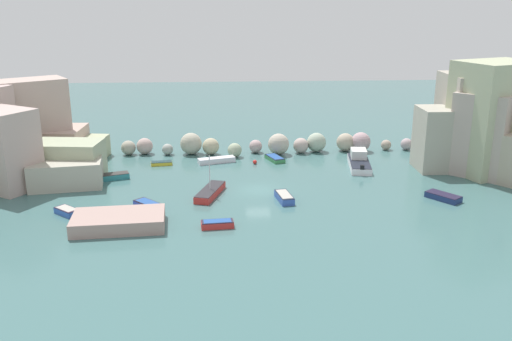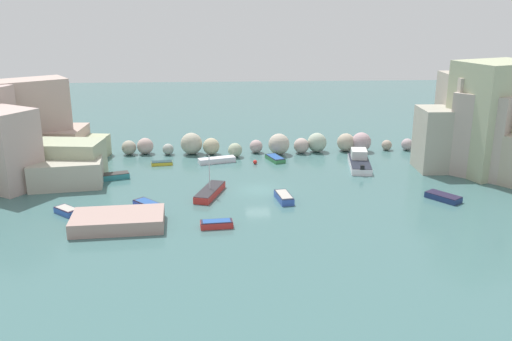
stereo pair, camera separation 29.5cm
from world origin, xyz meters
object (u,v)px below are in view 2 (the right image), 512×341
Objects in this scene: moored_boat_1 at (217,224)px; moored_boat_9 at (275,158)px; moored_boat_5 at (210,192)px; moored_boat_10 at (95,162)px; moored_boat_4 at (443,197)px; moored_boat_11 at (148,205)px; moored_boat_0 at (359,161)px; moored_boat_3 at (113,176)px; moored_boat_8 at (284,197)px; channel_buoy at (255,162)px; moored_boat_6 at (162,163)px; moored_boat_7 at (67,211)px; stone_dock at (118,221)px; moored_boat_2 at (217,160)px.

moored_boat_9 is at bearing 66.02° from moored_boat_1.
moored_boat_10 is at bearing 67.24° from moored_boat_5.
moored_boat_11 is at bearing 53.73° from moored_boat_4.
moored_boat_0 is 2.03× the size of moored_boat_4.
moored_boat_10 is (-36.84, 14.46, 0.04)m from moored_boat_4.
moored_boat_0 is at bearing -12.11° from moored_boat_4.
moored_boat_3 is at bearing -91.00° from moored_boat_9.
moored_boat_8 is at bearing -21.64° from moored_boat_9.
channel_buoy is 0.14× the size of moored_boat_3.
moored_boat_1 is at bearing 8.31° from moored_boat_11.
moored_boat_6 is 0.78× the size of moored_boat_8.
moored_boat_3 is at bearing -60.77° from moored_boat_7.
moored_boat_7 is (-13.01, -4.34, -0.06)m from moored_boat_5.
moored_boat_4 is (22.13, 5.62, -0.03)m from moored_boat_1.
moored_boat_6 is 14.29m from moored_boat_11.
moored_boat_10 is at bearing 107.73° from stone_dock.
stone_dock reaches higher than moored_boat_4.
moored_boat_7 is 20.40m from moored_boat_8.
moored_boat_1 is 22.83m from moored_boat_4.
moored_boat_0 is 33.23m from moored_boat_7.
stone_dock is 2.20× the size of moored_boat_4.
moored_boat_3 is 34.66m from moored_boat_4.
moored_boat_5 is at bearing -119.64° from moored_boat_7.
moored_boat_5 is 2.23× the size of moored_boat_6.
moored_boat_4 is at bearing 47.38° from moored_boat_11.
moored_boat_1 is at bearing 144.81° from moored_boat_0.
moored_boat_5 reaches higher than moored_boat_1.
moored_boat_4 is 21.29m from moored_boat_9.
moored_boat_8 is at bearing -42.52° from moored_boat_3.
moored_boat_0 is 23.39m from moored_boat_6.
moored_boat_3 is at bearing 102.30° from stone_dock.
moored_boat_7 is at bearing -121.36° from moored_boat_3.
moored_boat_8 reaches higher than moored_boat_9.
moored_boat_11 is (-6.57, 5.15, -0.01)m from moored_boat_1.
moored_boat_1 is 0.80× the size of moored_boat_3.
moored_boat_0 is 10.15m from moored_boat_9.
stone_dock is at bearing -170.74° from moored_boat_7.
moored_boat_2 is at bearing -2.49° from moored_boat_6.
moored_boat_11 is (-23.16, -12.29, -0.32)m from moored_boat_0.
moored_boat_9 is (-9.67, 3.08, -0.35)m from moored_boat_0.
moored_boat_2 is 1.44× the size of moored_boat_10.
moored_boat_0 is 2.77× the size of moored_boat_6.
moored_boat_0 reaches higher than moored_boat_8.
stone_dock is 18.99m from moored_boat_6.
moored_boat_9 is at bearing 168.96° from moored_boat_8.
channel_buoy is 12.06m from moored_boat_5.
moored_boat_3 is (-2.98, 13.69, -0.28)m from stone_dock.
moored_boat_2 reaches higher than channel_buoy.
moored_boat_11 is at bearing 135.72° from moored_boat_5.
moored_boat_4 is at bearing 35.55° from moored_boat_10.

